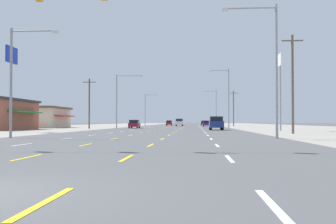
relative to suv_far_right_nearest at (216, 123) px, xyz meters
The scene contains 23 objects.
ground_plane 15.44m from the suv_far_right_nearest, 117.89° to the left, with size 572.00×572.00×0.00m, color #4C4C4F.
lot_apron_left 34.75m from the suv_far_right_nearest, 156.93° to the left, with size 28.00×440.00×0.01m, color gray.
lot_apron_right 22.23m from the suv_far_right_nearest, 37.81° to the left, with size 28.00×440.00×0.01m, color gray.
lane_markings 52.62m from the suv_far_right_nearest, 97.87° to the left, with size 10.64×227.60×0.01m.
signal_span_wire 41.34m from the suv_far_right_nearest, 99.55° to the right, with size 26.21×0.53×9.09m.
suv_far_right_nearest is the anchor object (origin of this frame).
hatchback_far_left_near 19.84m from the suv_far_right_nearest, 135.68° to the left, with size 1.72×3.90×1.54m.
sedan_far_right_mid 41.19m from the suv_far_right_nearest, 90.32° to the left, with size 1.80×4.50×1.46m.
suv_center_turn_midfar 51.22m from the suv_far_right_nearest, 98.24° to the left, with size 1.98×4.90×1.98m.
hatchback_inner_left_far 62.51m from the suv_far_right_nearest, 99.99° to the left, with size 1.72×3.90×1.54m.
hatchback_far_right_farther 70.90m from the suv_far_right_nearest, 90.19° to the left, with size 1.72×3.90×1.54m.
storefront_left_row_2 41.33m from the suv_far_right_nearest, 151.62° to the left, with size 14.82×12.99×4.18m.
pole_sign_left_row_1 28.88m from the suv_far_right_nearest, 151.37° to the right, with size 0.24×2.71×10.06m.
pole_sign_right_row_1 11.67m from the suv_far_right_nearest, 30.12° to the right, with size 0.24×2.00×10.31m.
streetlight_left_row_0 33.73m from the suv_far_right_nearest, 120.37° to the right, with size 3.86×0.26×8.53m.
streetlight_right_row_0 29.40m from the suv_far_right_nearest, 85.00° to the right, with size 4.18×0.26×10.00m.
streetlight_left_row_1 21.85m from the suv_far_right_nearest, 142.05° to the left, with size 4.90×0.26×9.84m.
streetlight_right_row_1 14.30m from the suv_far_right_nearest, 78.66° to the left, with size 3.62×0.26×10.69m.
streetlight_left_row_2 57.85m from the suv_far_right_nearest, 107.11° to the left, with size 3.77×0.26×9.14m.
streetlight_right_row_2 55.41m from the suv_far_right_nearest, 87.29° to the left, with size 3.66×0.26×10.10m.
utility_pole_right_row_0 18.98m from the suv_far_right_nearest, 67.98° to the right, with size 2.20×0.26×10.20m.
utility_pole_left_row_1 23.01m from the suv_far_right_nearest, 158.37° to the left, with size 2.20×0.26×8.60m.
utility_pole_right_row_2 46.83m from the suv_far_right_nearest, 81.44° to the left, with size 2.20×0.26×9.25m.
Camera 1 is at (4.08, -6.65, 1.27)m, focal length 42.87 mm.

